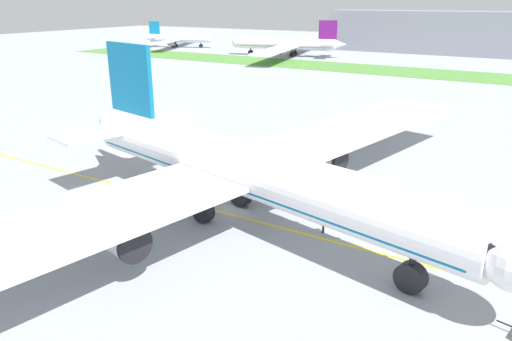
{
  "coord_description": "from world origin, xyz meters",
  "views": [
    {
      "loc": [
        28.24,
        -42.19,
        22.83
      ],
      "look_at": [
        0.92,
        3.51,
        3.85
      ],
      "focal_mm": 33.79,
      "sensor_mm": 36.0,
      "label": 1
    }
  ],
  "objects_px": {
    "airliner_foreground": "(241,169)",
    "parked_airliner_far_centre": "(288,44)",
    "parked_airliner_far_left": "(178,39)",
    "ground_crew_wingwalker_port": "(323,224)"
  },
  "relations": [
    {
      "from": "airliner_foreground",
      "to": "parked_airliner_far_centre",
      "type": "xyz_separation_m",
      "value": [
        -69.5,
        145.5,
        -0.99
      ]
    },
    {
      "from": "airliner_foreground",
      "to": "parked_airliner_far_left",
      "type": "distance_m",
      "value": 204.13
    },
    {
      "from": "airliner_foreground",
      "to": "ground_crew_wingwalker_port",
      "type": "height_order",
      "value": "airliner_foreground"
    },
    {
      "from": "airliner_foreground",
      "to": "parked_airliner_far_left",
      "type": "height_order",
      "value": "airliner_foreground"
    },
    {
      "from": "parked_airliner_far_left",
      "to": "parked_airliner_far_centre",
      "type": "bearing_deg",
      "value": -6.47
    },
    {
      "from": "parked_airliner_far_left",
      "to": "airliner_foreground",
      "type": "bearing_deg",
      "value": -48.53
    },
    {
      "from": "airliner_foreground",
      "to": "parked_airliner_far_centre",
      "type": "bearing_deg",
      "value": 115.53
    },
    {
      "from": "ground_crew_wingwalker_port",
      "to": "parked_airliner_far_centre",
      "type": "height_order",
      "value": "parked_airliner_far_centre"
    },
    {
      "from": "airliner_foreground",
      "to": "parked_airliner_far_left",
      "type": "xyz_separation_m",
      "value": [
        -135.17,
        152.95,
        -1.77
      ]
    },
    {
      "from": "ground_crew_wingwalker_port",
      "to": "parked_airliner_far_left",
      "type": "distance_m",
      "value": 208.7
    }
  ]
}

